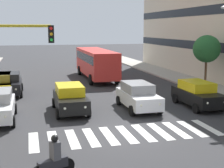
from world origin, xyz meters
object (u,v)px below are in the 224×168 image
Objects in this scene: car_2 at (70,98)px; car_row2_0 at (9,83)px; motorcycle_with_rider at (54,160)px; car_1 at (138,96)px; car_row2_1 at (0,84)px; bus_behind_traffic at (96,61)px; street_tree_1 at (207,49)px; car_0 at (197,94)px.

car_2 is 7.76m from car_row2_0.
car_row2_0 reaches higher than motorcycle_with_rider.
car_1 is 1.00× the size of car_row2_1.
bus_behind_traffic is (-4.36, -12.94, 0.97)m from car_2.
street_tree_1 reaches higher than car_row2_1.
motorcycle_with_rider is at bearing 45.27° from street_tree_1.
motorcycle_with_rider is (-2.93, 15.41, -0.24)m from car_row2_1.
car_0 is 0.42× the size of bus_behind_traffic.
car_0 is 1.00× the size of car_row2_0.
car_2 is 0.42× the size of bus_behind_traffic.
bus_behind_traffic is at bearing -73.66° from car_0.
car_0 is at bearing 55.82° from street_tree_1.
motorcycle_with_rider is (6.07, 8.55, -0.24)m from car_1.
car_0 and car_row2_1 have the same top height.
street_tree_1 is at bearing -155.76° from car_2.
car_0 is 2.77× the size of motorcycle_with_rider.
car_2 reaches higher than motorcycle_with_rider.
car_row2_0 is at bearing -31.20° from car_0.
street_tree_1 reaches higher than car_0.
car_row2_1 is at bearing -54.33° from car_2.
motorcycle_with_rider is at bearing 38.76° from car_0.
car_row2_0 is at bearing 37.00° from bus_behind_traffic.
car_2 is 1.00× the size of car_row2_0.
car_row2_0 is 0.99× the size of street_tree_1.
car_2 is 14.37m from street_tree_1.
car_0 is 8.41m from street_tree_1.
car_2 is 2.77× the size of motorcycle_with_rider.
car_0 is 1.00× the size of car_1.
street_tree_1 reaches higher than car_row2_0.
street_tree_1 is (-17.54, 0.66, 2.51)m from car_row2_1.
car_1 is at bearing 139.74° from car_row2_0.
car_row2_1 is 11.13m from bus_behind_traffic.
bus_behind_traffic is (-8.33, -6.28, 0.97)m from car_row2_0.
street_tree_1 is (-4.51, -6.64, 2.51)m from car_0.
car_1 and car_2 have the same top height.
car_row2_0 is at bearing -163.76° from car_row2_1.
car_1 is at bearing 174.82° from car_2.
car_1 is at bearing -6.14° from car_0.
motorcycle_with_rider is 0.36× the size of street_tree_1.
car_row2_0 and car_row2_1 have the same top height.
car_2 is at bearing 120.84° from car_row2_0.
bus_behind_traffic is 6.56× the size of motorcycle_with_rider.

